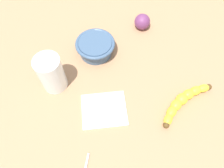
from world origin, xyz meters
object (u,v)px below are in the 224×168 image
object	(u,v)px
smoothie_glass	(52,74)
plum_fruit	(142,22)
ceramic_bowl	(95,47)
banana	(184,101)

from	to	relation	value
smoothie_glass	plum_fruit	distance (cm)	37.86
ceramic_bowl	banana	bearing A→B (deg)	29.83
smoothie_glass	banana	bearing A→B (deg)	55.98
smoothie_glass	plum_fruit	bearing A→B (deg)	106.04
banana	ceramic_bowl	size ratio (longest dim) A/B	1.53
smoothie_glass	plum_fruit	xyz separation A→B (cm)	(-10.43, 36.27, -2.99)
ceramic_bowl	plum_fruit	xyz separation A→B (cm)	(-3.89, 19.89, -0.22)
banana	plum_fruit	world-z (taller)	plum_fruit
smoothie_glass	ceramic_bowl	world-z (taller)	smoothie_glass
banana	smoothie_glass	world-z (taller)	smoothie_glass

